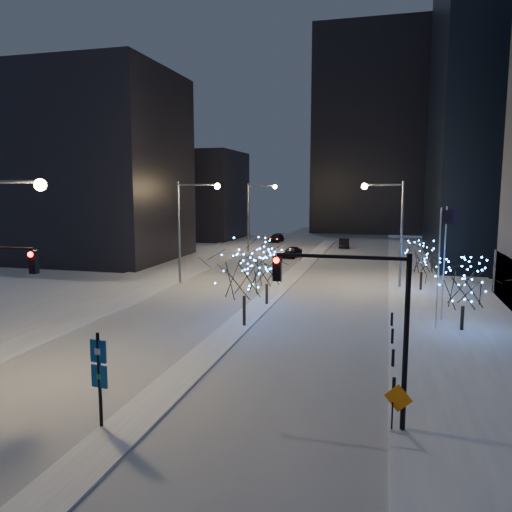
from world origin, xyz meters
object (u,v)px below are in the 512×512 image
(wayfinding_sign, at_px, (99,371))
(construction_sign, at_px, (398,402))
(car_mid, at_px, (344,243))
(street_lamp_east, at_px, (392,220))
(holiday_tree_median_far, at_px, (267,264))
(holiday_tree_median_near, at_px, (244,271))
(holiday_tree_plaza_near, at_px, (464,285))
(holiday_tree_plaza_far, at_px, (422,258))
(car_near, at_px, (292,252))
(street_lamp_w_mid, at_px, (189,218))
(car_far, at_px, (276,238))
(traffic_signal_east, at_px, (365,310))
(street_lamp_w_far, at_px, (255,208))

(wayfinding_sign, relative_size, construction_sign, 2.12)
(car_mid, bearing_deg, street_lamp_east, 96.17)
(holiday_tree_median_far, bearing_deg, holiday_tree_median_near, -90.00)
(holiday_tree_plaza_near, distance_m, wayfinding_sign, 23.72)
(street_lamp_east, relative_size, wayfinding_sign, 2.55)
(street_lamp_east, bearing_deg, holiday_tree_median_far, -134.00)
(holiday_tree_plaza_far, bearing_deg, holiday_tree_plaza_near, -82.11)
(holiday_tree_median_near, distance_m, holiday_tree_plaza_near, 14.39)
(holiday_tree_plaza_near, height_order, construction_sign, holiday_tree_plaza_near)
(car_near, height_order, holiday_tree_median_far, holiday_tree_median_far)
(car_near, bearing_deg, street_lamp_w_mid, -97.04)
(car_near, height_order, car_far, car_near)
(holiday_tree_plaza_near, bearing_deg, construction_sign, -105.87)
(holiday_tree_plaza_far, bearing_deg, car_far, 120.17)
(traffic_signal_east, xyz_separation_m, wayfinding_sign, (-9.86, -2.74, -2.36))
(street_lamp_east, xyz_separation_m, construction_sign, (0.22, -29.13, -5.19))
(wayfinding_sign, bearing_deg, street_lamp_w_mid, 112.10)
(construction_sign, bearing_deg, holiday_tree_median_near, 146.35)
(car_near, distance_m, holiday_tree_plaza_far, 24.60)
(street_lamp_east, distance_m, holiday_tree_plaza_near, 14.95)
(holiday_tree_median_far, relative_size, construction_sign, 3.14)
(holiday_tree_plaza_near, bearing_deg, street_lamp_w_mid, 155.27)
(street_lamp_east, height_order, holiday_tree_plaza_far, street_lamp_east)
(street_lamp_w_far, xyz_separation_m, holiday_tree_median_far, (9.44, -31.92, -3.09))
(car_far, xyz_separation_m, holiday_tree_median_far, (9.50, -46.62, 2.72))
(holiday_tree_median_far, relative_size, wayfinding_sign, 1.48)
(car_mid, distance_m, holiday_tree_plaza_near, 46.64)
(street_lamp_w_far, bearing_deg, holiday_tree_median_near, -76.21)
(traffic_signal_east, bearing_deg, holiday_tree_plaza_far, 82.11)
(car_near, height_order, construction_sign, construction_sign)
(street_lamp_w_far, height_order, holiday_tree_median_near, street_lamp_w_far)
(car_mid, bearing_deg, holiday_tree_plaza_far, 100.44)
(traffic_signal_east, relative_size, holiday_tree_plaza_far, 1.59)
(wayfinding_sign, bearing_deg, holiday_tree_plaza_far, 72.50)
(holiday_tree_median_far, relative_size, holiday_tree_plaza_far, 1.32)
(construction_sign, bearing_deg, street_lamp_w_far, 129.28)
(street_lamp_w_far, height_order, holiday_tree_plaza_near, street_lamp_w_far)
(holiday_tree_plaza_near, xyz_separation_m, construction_sign, (-4.34, -15.26, -1.92))
(street_lamp_w_mid, relative_size, holiday_tree_median_far, 1.72)
(car_near, bearing_deg, holiday_tree_median_near, -75.26)
(street_lamp_east, distance_m, traffic_signal_east, 29.08)
(car_mid, xyz_separation_m, car_far, (-12.16, 5.42, -0.05))
(street_lamp_east, xyz_separation_m, car_far, (-19.08, 36.70, -5.77))
(street_lamp_w_far, relative_size, car_far, 2.12)
(street_lamp_east, height_order, holiday_tree_median_far, street_lamp_east)
(car_near, xyz_separation_m, holiday_tree_plaza_far, (15.54, -18.93, 2.29))
(street_lamp_w_far, bearing_deg, holiday_tree_plaza_far, -46.40)
(car_far, xyz_separation_m, wayfinding_sign, (8.08, -68.45, 1.72))
(holiday_tree_plaza_far, bearing_deg, construction_sign, -95.13)
(car_mid, relative_size, construction_sign, 2.42)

